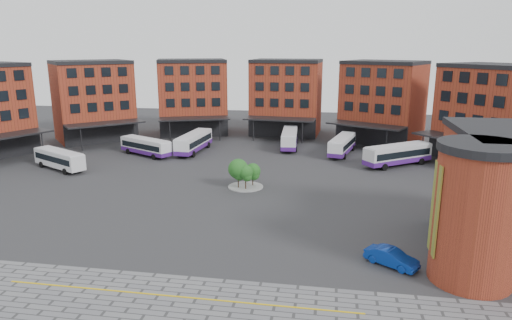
% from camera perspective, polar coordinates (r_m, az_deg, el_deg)
% --- Properties ---
extents(ground, '(160.00, 160.00, 0.00)m').
position_cam_1_polar(ground, '(46.63, -6.52, -7.67)').
color(ground, '#28282B').
rests_on(ground, ground).
extents(yellow_line, '(26.00, 0.15, 0.02)m').
position_cam_1_polar(yellow_line, '(34.08, -9.84, -16.46)').
color(yellow_line, gold).
rests_on(yellow_line, paving_zone).
extents(main_building, '(94.14, 42.48, 14.60)m').
position_cam_1_polar(main_building, '(82.20, -2.57, 7.14)').
color(main_building, maroon).
rests_on(main_building, ground).
extents(tree_island, '(4.40, 4.40, 3.74)m').
position_cam_1_polar(tree_island, '(56.27, -1.50, -1.53)').
color(tree_island, gray).
rests_on(tree_island, ground).
extents(bus_a, '(9.65, 6.52, 2.75)m').
position_cam_1_polar(bus_a, '(70.65, -23.38, 0.20)').
color(bus_a, silver).
rests_on(bus_a, ground).
extents(bus_b, '(9.81, 6.62, 2.78)m').
position_cam_1_polar(bus_b, '(75.20, -13.62, 1.67)').
color(bus_b, silver).
rests_on(bus_b, ground).
extents(bus_c, '(3.41, 11.24, 3.12)m').
position_cam_1_polar(bus_c, '(76.26, -7.77, 2.25)').
color(bus_c, white).
rests_on(bus_c, ground).
extents(bus_d, '(3.18, 10.93, 3.04)m').
position_cam_1_polar(bus_d, '(79.01, 4.22, 2.73)').
color(bus_d, silver).
rests_on(bus_d, ground).
extents(bus_e, '(4.74, 10.63, 2.92)m').
position_cam_1_polar(bus_e, '(75.30, 10.74, 1.89)').
color(bus_e, white).
rests_on(bus_e, ground).
extents(bus_f, '(10.46, 8.66, 3.13)m').
position_cam_1_polar(bus_f, '(70.01, 17.31, 0.67)').
color(bus_f, silver).
rests_on(bus_f, ground).
extents(blue_car, '(4.41, 3.65, 1.42)m').
position_cam_1_polar(blue_car, '(38.99, 16.58, -11.60)').
color(blue_car, '#0B3096').
rests_on(blue_car, ground).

